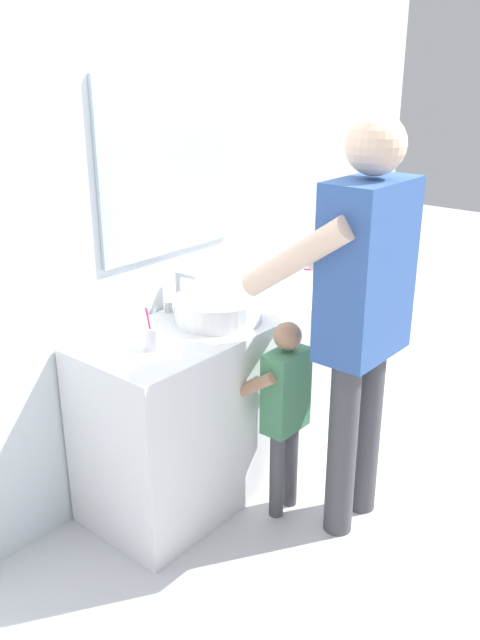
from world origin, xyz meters
TOP-DOWN VIEW (x-y plane):
  - ground_plane at (0.00, 0.00)m, footprint 14.00×14.00m
  - back_wall at (0.00, 0.62)m, footprint 4.40×0.10m
  - vanity_cabinet at (0.00, 0.30)m, footprint 1.36×0.54m
  - sink_basin at (0.00, 0.28)m, footprint 0.40×0.40m
  - faucet at (0.00, 0.52)m, footprint 0.18×0.14m
  - toothbrush_cup at (-0.42, 0.26)m, footprint 0.07×0.07m
  - child_toddler at (0.00, -0.10)m, footprint 0.29×0.29m
  - adult_parent at (0.15, -0.36)m, footprint 0.55×0.58m

SIDE VIEW (x-z plane):
  - ground_plane at x=0.00m, z-range 0.00..0.00m
  - vanity_cabinet at x=0.00m, z-range 0.00..0.85m
  - child_toddler at x=0.00m, z-range 0.09..1.02m
  - toothbrush_cup at x=-0.42m, z-range 0.79..1.00m
  - sink_basin at x=0.00m, z-range 0.85..0.96m
  - faucet at x=0.00m, z-range 0.84..1.02m
  - adult_parent at x=0.15m, z-range 0.18..1.95m
  - back_wall at x=0.00m, z-range 0.00..2.70m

